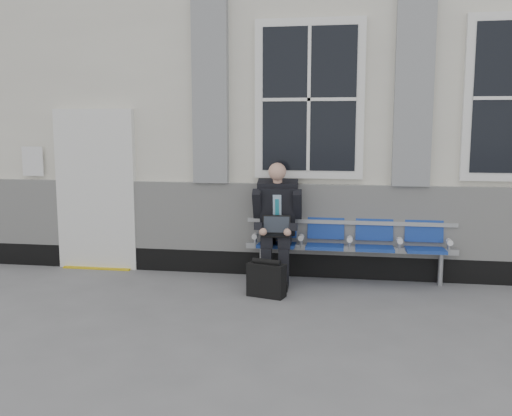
# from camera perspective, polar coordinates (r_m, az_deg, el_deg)

# --- Properties ---
(station_building) EXTENTS (14.40, 4.40, 4.49)m
(station_building) POSITION_cam_1_polar(r_m,az_deg,el_deg) (9.34, 19.60, 9.57)
(station_building) COLOR silver
(station_building) RESTS_ON ground
(bench) EXTENTS (2.60, 0.47, 0.91)m
(bench) POSITION_cam_1_polar(r_m,az_deg,el_deg) (7.18, 9.35, -2.95)
(bench) COLOR #9EA0A3
(bench) RESTS_ON ground
(businessman) EXTENTS (0.62, 0.83, 1.48)m
(businessman) POSITION_cam_1_polar(r_m,az_deg,el_deg) (7.05, 2.12, -1.04)
(businessman) COLOR black
(businessman) RESTS_ON ground
(briefcase) EXTENTS (0.46, 0.29, 0.44)m
(briefcase) POSITION_cam_1_polar(r_m,az_deg,el_deg) (6.53, 1.05, -7.13)
(briefcase) COLOR black
(briefcase) RESTS_ON ground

